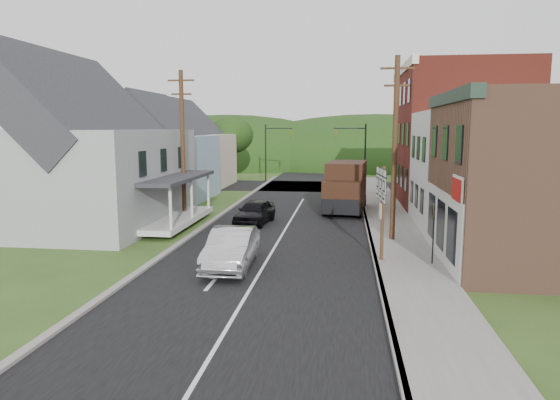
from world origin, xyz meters
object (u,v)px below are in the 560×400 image
(delivery_van, at_px, (346,187))
(route_sign_cluster, at_px, (382,200))
(silver_sedan, at_px, (232,249))
(dark_sedan, at_px, (255,212))
(warning_sign, at_px, (433,225))

(delivery_van, distance_m, route_sign_cluster, 12.99)
(silver_sedan, xyz_separation_m, route_sign_cluster, (5.99, 1.50, 1.90))
(dark_sedan, height_order, delivery_van, delivery_van)
(silver_sedan, xyz_separation_m, delivery_van, (4.55, 14.37, 0.91))
(silver_sedan, distance_m, route_sign_cluster, 6.46)
(silver_sedan, xyz_separation_m, warning_sign, (8.02, 1.14, 0.97))
(silver_sedan, bearing_deg, warning_sign, 6.31)
(silver_sedan, height_order, warning_sign, warning_sign)
(silver_sedan, bearing_deg, delivery_van, 70.64)
(silver_sedan, relative_size, delivery_van, 0.77)
(route_sign_cluster, relative_size, warning_sign, 1.55)
(delivery_van, xyz_separation_m, route_sign_cluster, (1.44, -12.87, 0.99))
(delivery_van, distance_m, warning_sign, 13.67)
(delivery_van, relative_size, route_sign_cluster, 1.59)
(route_sign_cluster, xyz_separation_m, warning_sign, (2.03, -0.35, -0.92))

